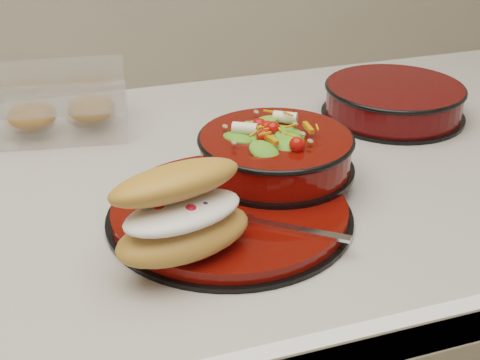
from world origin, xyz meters
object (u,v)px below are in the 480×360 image
object	(u,v)px
croissant	(182,212)
extra_bowl	(394,99)
salad_bowl	(276,147)
dinner_plate	(231,211)
fork	(279,226)
pastry_box	(61,102)

from	to	relation	value
croissant	extra_bowl	xyz separation A→B (m)	(0.43, 0.30, -0.04)
salad_bowl	extra_bowl	xyz separation A→B (m)	(0.27, 0.16, -0.02)
dinner_plate	fork	world-z (taller)	fork
salad_bowl	fork	distance (m)	0.15
croissant	pastry_box	xyz separation A→B (m)	(-0.09, 0.42, -0.02)
extra_bowl	salad_bowl	bearing A→B (deg)	-149.62
fork	croissant	bearing A→B (deg)	131.65
croissant	pastry_box	world-z (taller)	croissant
salad_bowl	pastry_box	xyz separation A→B (m)	(-0.25, 0.28, -0.01)
extra_bowl	croissant	bearing A→B (deg)	-145.19
dinner_plate	fork	size ratio (longest dim) A/B	2.31
dinner_plate	croissant	world-z (taller)	croissant
dinner_plate	salad_bowl	distance (m)	0.12
dinner_plate	fork	distance (m)	0.08
dinner_plate	pastry_box	size ratio (longest dim) A/B	1.36
croissant	pastry_box	size ratio (longest dim) A/B	0.77
pastry_box	extra_bowl	world-z (taller)	pastry_box
salad_bowl	pastry_box	size ratio (longest dim) A/B	0.95
dinner_plate	salad_bowl	size ratio (longest dim) A/B	1.43
salad_bowl	extra_bowl	world-z (taller)	salad_bowl
salad_bowl	fork	xyz separation A→B (m)	(-0.05, -0.14, -0.03)
salad_bowl	fork	world-z (taller)	salad_bowl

